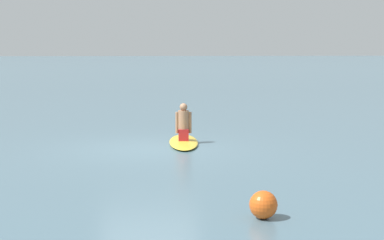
# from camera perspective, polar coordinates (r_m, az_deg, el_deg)

# --- Properties ---
(ground_plane) EXTENTS (400.00, 400.00, 0.00)m
(ground_plane) POSITION_cam_1_polar(r_m,az_deg,el_deg) (15.79, -4.00, -2.71)
(ground_plane) COLOR slate
(surfboard) EXTENTS (2.91, 0.99, 0.09)m
(surfboard) POSITION_cam_1_polar(r_m,az_deg,el_deg) (16.67, -0.79, -2.04)
(surfboard) COLOR gold
(surfboard) RESTS_ON ground
(person_paddler) EXTENTS (0.35, 0.44, 1.01)m
(person_paddler) POSITION_cam_1_polar(r_m,az_deg,el_deg) (16.60, -0.79, -0.33)
(person_paddler) COLOR #A51E23
(person_paddler) RESTS_ON surfboard
(buoy_marker) EXTENTS (0.43, 0.43, 0.43)m
(buoy_marker) POSITION_cam_1_polar(r_m,az_deg,el_deg) (9.42, 6.63, -7.81)
(buoy_marker) COLOR #E55919
(buoy_marker) RESTS_ON ground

